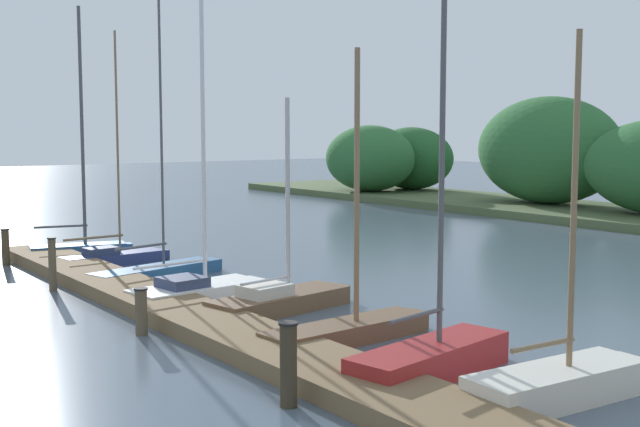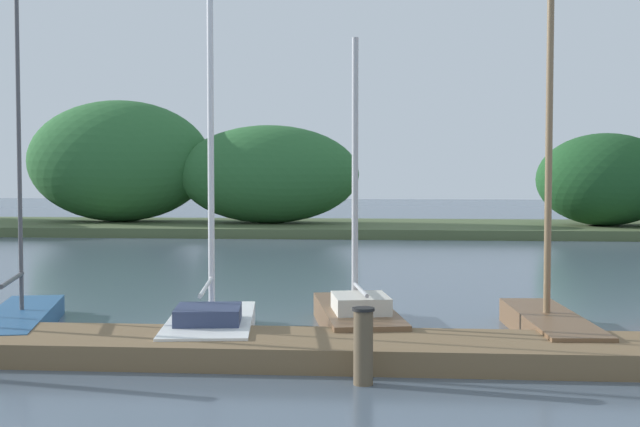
# 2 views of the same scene
# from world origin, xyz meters

# --- Properties ---
(dock_pier) EXTENTS (24.81, 1.80, 0.35)m
(dock_pier) POSITION_xyz_m (0.00, 10.20, 0.17)
(dock_pier) COLOR brown
(dock_pier) RESTS_ON ground
(sailboat_0) EXTENTS (1.58, 3.44, 8.40)m
(sailboat_0) POSITION_xyz_m (-11.07, 11.64, 0.52)
(sailboat_0) COLOR #285684
(sailboat_0) RESTS_ON ground
(sailboat_1) EXTENTS (1.18, 3.65, 7.41)m
(sailboat_1) POSITION_xyz_m (-8.83, 11.92, 0.32)
(sailboat_1) COLOR navy
(sailboat_1) RESTS_ON ground
(sailboat_2) EXTENTS (1.94, 4.48, 8.19)m
(sailboat_2) POSITION_xyz_m (-5.78, 12.09, 0.29)
(sailboat_2) COLOR #285684
(sailboat_2) RESTS_ON ground
(sailboat_3) EXTENTS (1.78, 3.83, 8.10)m
(sailboat_3) POSITION_xyz_m (-2.33, 11.59, 0.38)
(sailboat_3) COLOR white
(sailboat_3) RESTS_ON ground
(sailboat_4) EXTENTS (1.81, 4.10, 5.08)m
(sailboat_4) POSITION_xyz_m (0.00, 12.60, 0.32)
(sailboat_4) COLOR brown
(sailboat_4) RESTS_ON ground
(sailboat_5) EXTENTS (1.21, 4.16, 5.97)m
(sailboat_5) POSITION_xyz_m (3.21, 12.24, 0.33)
(sailboat_5) COLOR brown
(sailboat_5) RESTS_ON ground
(sailboat_6) EXTENTS (1.67, 3.88, 7.79)m
(sailboat_6) POSITION_xyz_m (5.99, 11.96, 0.42)
(sailboat_6) COLOR maroon
(sailboat_6) RESTS_ON ground
(sailboat_7) EXTENTS (1.23, 3.57, 5.90)m
(sailboat_7) POSITION_xyz_m (8.17, 12.73, 0.35)
(sailboat_7) COLOR silver
(sailboat_7) RESTS_ON ground
(mooring_piling_0) EXTENTS (0.28, 0.28, 1.18)m
(mooring_piling_0) POSITION_xyz_m (-10.70, 9.00, 0.59)
(mooring_piling_0) COLOR #4C3D28
(mooring_piling_0) RESTS_ON ground
(mooring_piling_1) EXTENTS (0.24, 0.24, 1.45)m
(mooring_piling_1) POSITION_xyz_m (-5.62, 8.88, 0.73)
(mooring_piling_1) COLOR brown
(mooring_piling_1) RESTS_ON ground
(mooring_piling_2) EXTENTS (0.29, 0.29, 1.01)m
(mooring_piling_2) POSITION_xyz_m (0.25, 8.88, 0.51)
(mooring_piling_2) COLOR brown
(mooring_piling_2) RESTS_ON ground
(mooring_piling_3) EXTENTS (0.31, 0.31, 1.36)m
(mooring_piling_3) POSITION_xyz_m (5.86, 8.92, 0.69)
(mooring_piling_3) COLOR #3D3323
(mooring_piling_3) RESTS_ON ground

